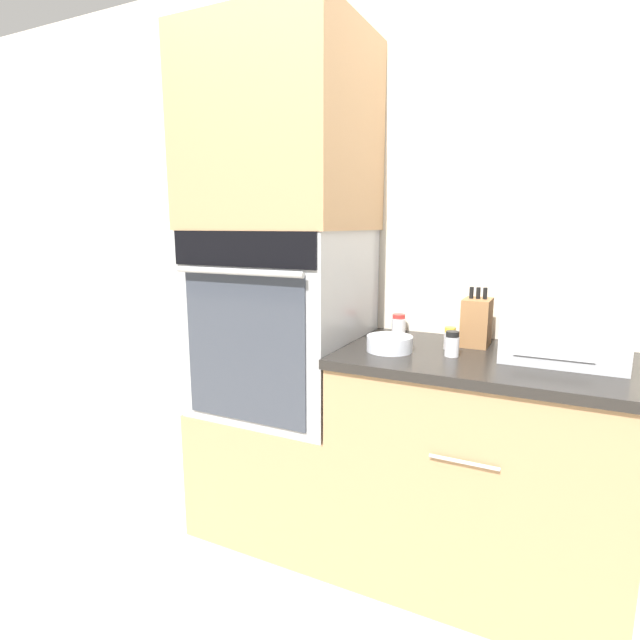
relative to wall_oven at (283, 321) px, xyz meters
The scene contains 12 objects.
ground_plane 1.05m from the wall_oven, 41.29° to the right, with size 12.00×12.00×0.00m, color beige.
wall_back 0.56m from the wall_oven, 44.65° to the left, with size 8.00×0.05×2.50m.
oven_cabinet_base 0.67m from the wall_oven, 90.00° to the left, with size 0.68×0.60×0.56m.
wall_oven is the anchor object (origin of this frame).
oven_cabinet_upper 0.77m from the wall_oven, 90.00° to the left, with size 0.68×0.60×0.77m.
counter_unit 0.98m from the wall_oven, ahead, with size 1.03×0.63×0.89m.
microwave 1.10m from the wall_oven, ahead, with size 0.39×0.38×0.24m.
knife_block 0.80m from the wall_oven, 11.33° to the left, with size 0.10×0.14×0.23m.
bowl 0.52m from the wall_oven, ahead, with size 0.17×0.17×0.06m.
condiment_jar_near 0.71m from the wall_oven, ahead, with size 0.04×0.04×0.09m.
condiment_jar_mid 0.74m from the wall_oven, ahead, with size 0.05×0.05×0.09m.
condiment_jar_far 0.51m from the wall_oven, 29.52° to the left, with size 0.06×0.06×0.08m.
Camera 1 is at (0.75, -1.53, 1.35)m, focal length 28.00 mm.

